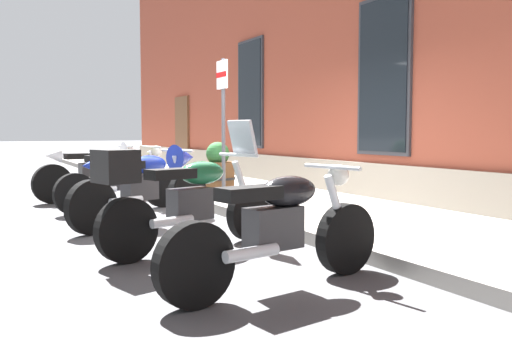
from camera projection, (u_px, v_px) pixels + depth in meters
name	position (u px, v px, depth m)	size (l,w,h in m)	color
ground_plane	(233.00, 220.00, 7.45)	(140.00, 140.00, 0.00)	#4C4C4F
sidewalk	(313.00, 208.00, 8.07)	(33.64, 2.68, 0.14)	gray
motorcycle_white_sport	(100.00, 169.00, 9.57)	(0.65, 2.16, 1.03)	black
motorcycle_yellow_naked	(122.00, 179.00, 8.25)	(0.63, 2.02, 0.99)	black
motorcycle_blue_sport	(148.00, 182.00, 6.94)	(0.96, 2.05, 1.04)	black
motorcycle_green_touring	(184.00, 197.00, 5.38)	(0.89, 2.11, 1.34)	black
motorcycle_black_naked	(281.00, 228.00, 4.13)	(0.66, 2.09, 0.94)	black
parking_sign	(223.00, 108.00, 8.44)	(0.36, 0.07, 2.21)	#4C4C51
barrel_planter	(218.00, 172.00, 9.20)	(0.60, 0.60, 0.90)	brown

